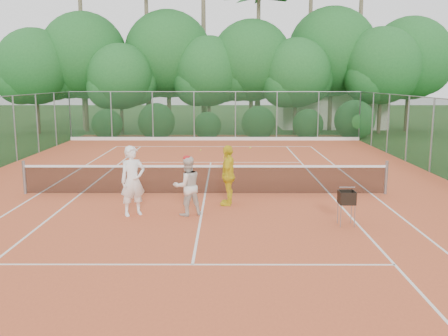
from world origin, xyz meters
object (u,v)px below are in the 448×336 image
at_px(ball_hopper, 347,198).
at_px(player_yellow, 228,175).
at_px(player_center_grp, 187,186).
at_px(player_white, 133,181).

bearing_deg(ball_hopper, player_yellow, 162.93).
distance_m(player_center_grp, ball_hopper, 4.28).
xyz_separation_m(player_center_grp, ball_hopper, (4.16, -0.99, -0.11)).
height_order(player_center_grp, player_yellow, player_yellow).
xyz_separation_m(player_yellow, ball_hopper, (3.03, -2.16, -0.19)).
relative_size(player_yellow, ball_hopper, 2.00).
bearing_deg(player_white, player_yellow, -6.71).
relative_size(player_center_grp, player_yellow, 0.93).
height_order(player_yellow, ball_hopper, player_yellow).
height_order(player_white, ball_hopper, player_white).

